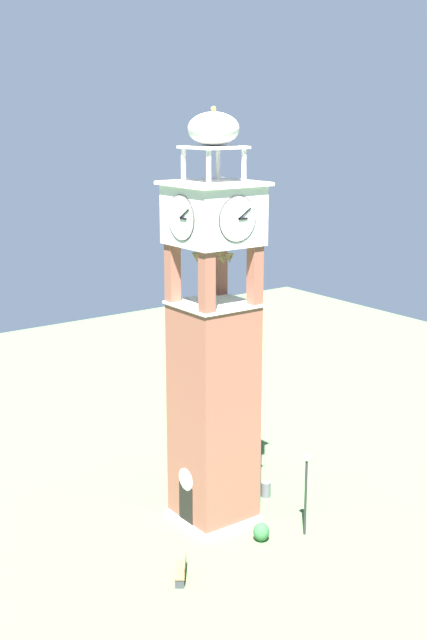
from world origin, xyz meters
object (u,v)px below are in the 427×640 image
at_px(lamp_post, 306,479).
at_px(trash_bin, 266,489).
at_px(clock_tower, 213,358).
at_px(park_bench, 182,569).

height_order(lamp_post, trash_bin, lamp_post).
distance_m(clock_tower, lamp_post, 7.19).
relative_size(clock_tower, lamp_post, 4.80).
xyz_separation_m(clock_tower, lamp_post, (3.90, 2.57, -5.47)).
relative_size(park_bench, lamp_post, 0.37).
bearing_deg(trash_bin, park_bench, -63.91).
height_order(park_bench, lamp_post, lamp_post).
xyz_separation_m(park_bench, trash_bin, (-3.91, 7.98, -0.08)).
distance_m(clock_tower, park_bench, 9.67).
bearing_deg(clock_tower, trash_bin, 94.46).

